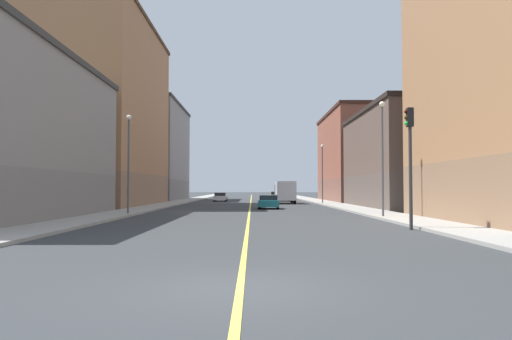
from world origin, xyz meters
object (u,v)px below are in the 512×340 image
building_right_distant (147,152)px  car_yellow (276,196)px  car_blue (284,197)px  box_truck (285,191)px  street_lamp_left_near (382,147)px  building_left_mid (416,159)px  street_lamp_left_far (322,167)px  car_teal (269,202)px  street_lamp_right_near (129,153)px  building_left_far (364,157)px  traffic_light_left_near (410,150)px  car_white (220,197)px  building_right_midblock (102,114)px

building_right_distant → car_yellow: building_right_distant is taller
car_blue → box_truck: size_ratio=0.66×
building_right_distant → street_lamp_left_near: 50.73m
building_left_mid → car_yellow: size_ratio=4.26×
street_lamp_left_far → car_yellow: street_lamp_left_far is taller
car_blue → car_teal: (-3.08, -25.13, -0.00)m
box_truck → street_lamp_left_near: bearing=-81.3°
street_lamp_left_far → box_truck: 5.80m
street_lamp_left_near → car_blue: (-3.85, 39.01, -4.01)m
building_right_distant → street_lamp_right_near: (7.78, -40.52, -3.11)m
building_left_far → car_teal: 28.30m
building_left_mid → street_lamp_left_far: 12.78m
street_lamp_left_far → traffic_light_left_near: bearing=-91.7°
box_truck → car_white: bearing=133.4°
building_left_mid → car_teal: bearing=-171.5°
building_right_midblock → building_left_mid: bearing=-9.2°
building_right_distant → street_lamp_left_far: bearing=-35.2°
building_left_mid → car_white: 30.52m
building_right_midblock → building_right_distant: building_right_midblock is taller
building_right_distant → street_lamp_left_far: size_ratio=2.89×
street_lamp_left_far → car_white: size_ratio=1.79×
traffic_light_left_near → car_white: size_ratio=1.46×
street_lamp_left_near → car_teal: bearing=116.5°
car_blue → street_lamp_left_near: bearing=-84.4°
traffic_light_left_near → car_teal: 23.18m
car_teal → street_lamp_left_near: bearing=-63.5°
building_left_far → building_right_distant: (-32.94, 6.60, 1.15)m
building_left_far → car_teal: building_left_far is taller
street_lamp_right_near → car_white: size_ratio=1.80×
street_lamp_left_near → street_lamp_left_far: 26.22m
car_white → building_right_distant: bearing=153.4°
street_lamp_left_far → car_white: street_lamp_left_far is taller
car_blue → building_left_mid: bearing=-63.1°
street_lamp_left_far → car_yellow: 23.47m
street_lamp_left_far → car_blue: bearing=106.8°
car_white → street_lamp_left_far: bearing=-41.7°
traffic_light_left_near → car_blue: 47.51m
traffic_light_left_near → street_lamp_left_near: bearing=83.0°
building_left_far → car_yellow: (-12.26, 11.59, -5.77)m
building_right_distant → traffic_light_left_near: building_right_distant is taller
car_teal → car_white: 24.82m
car_teal → car_blue: bearing=83.0°
building_left_mid → car_blue: bearing=116.9°
building_right_midblock → building_right_distant: size_ratio=1.12×
car_teal → building_left_mid: bearing=8.5°
car_teal → car_yellow: (2.45, 35.06, 0.02)m
car_blue → traffic_light_left_near: bearing=-86.6°
car_teal → car_white: (-6.18, 24.04, -0.00)m
building_left_far → box_truck: bearing=-144.4°
street_lamp_left_near → building_right_distant: bearing=119.8°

